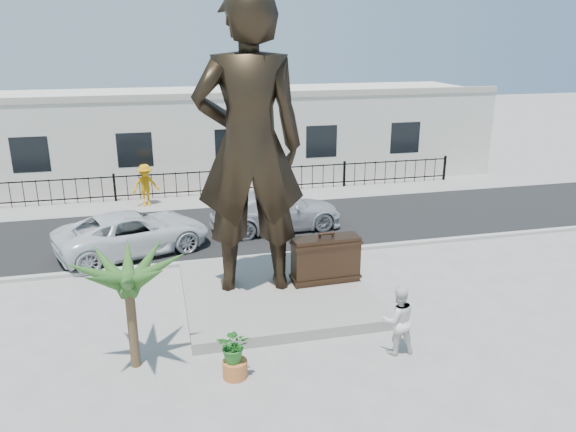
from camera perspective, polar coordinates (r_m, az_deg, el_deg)
The scene contains 16 objects.
ground at distance 15.36m, azimuth 1.79°, elevation -10.47°, with size 100.00×100.00×0.00m, color #9E9991.
street at distance 22.53m, azimuth -3.59°, elevation -0.94°, with size 40.00×7.00×0.01m, color black.
curb at distance 19.29m, azimuth -1.75°, elevation -4.08°, with size 40.00×0.25×0.12m, color #A5A399.
far_sidewalk at distance 26.30m, azimuth -5.13°, elevation 1.84°, with size 40.00×2.50×0.02m, color #9E9991.
plinth at distance 16.48m, azimuth -1.29°, elevation -7.78°, with size 5.20×5.20×0.30m, color gray.
fence at distance 26.90m, azimuth -5.43°, elevation 3.51°, with size 22.00×0.10×1.20m, color black.
building at distance 30.65m, azimuth -6.68°, elevation 8.33°, with size 28.00×7.00×4.40m, color silver.
statue at distance 15.35m, azimuth -3.96°, elevation 7.04°, with size 3.00×1.97×8.22m, color black.
suitcase at distance 16.61m, azimuth 3.85°, elevation -4.41°, with size 1.97×0.63×1.39m, color #312015.
tourist at distance 13.78m, azimuth 11.10°, elevation -10.32°, with size 0.84×0.65×1.73m, color white.
car_white at distance 20.22m, azimuth -15.44°, elevation -1.64°, with size 2.42×5.25×1.46m, color silver.
car_silver at distance 21.85m, azimuth -1.19°, elevation 0.55°, with size 2.09×5.14×1.49m, color #AFB0B4.
worker at distance 25.57m, azimuth -14.26°, elevation 3.07°, with size 1.20×0.69×1.86m, color orange.
palm_tree at distance 13.92m, azimuth -15.16°, elevation -14.43°, with size 1.80×1.80×3.20m, color #284F1D, non-canonical shape.
planter at distance 13.04m, azimuth -5.40°, elevation -15.20°, with size 0.56×0.56×0.40m, color #BC6731.
shrub at distance 12.72m, azimuth -5.49°, elevation -12.93°, with size 0.72×0.63×0.80m, color #287124.
Camera 1 is at (-3.63, -12.99, 7.35)m, focal length 35.00 mm.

